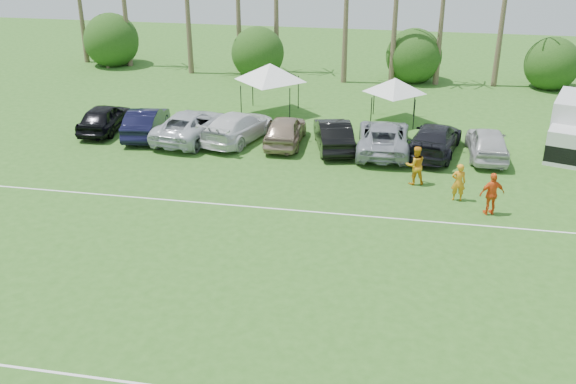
# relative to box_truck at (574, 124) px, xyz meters

# --- Properties ---
(field_lines) EXTENTS (80.00, 12.10, 0.01)m
(field_lines) POSITION_rel_box_truck_xyz_m (-14.77, -16.26, -1.55)
(field_lines) COLOR white
(field_lines) RESTS_ON ground
(bush_tree_0) EXTENTS (4.00, 4.00, 4.00)m
(bush_tree_0) POSITION_rel_box_truck_xyz_m (-33.77, 14.74, 0.24)
(bush_tree_0) COLOR brown
(bush_tree_0) RESTS_ON ground
(bush_tree_1) EXTENTS (4.00, 4.00, 4.00)m
(bush_tree_1) POSITION_rel_box_truck_xyz_m (-20.77, 14.74, 0.24)
(bush_tree_1) COLOR brown
(bush_tree_1) RESTS_ON ground
(bush_tree_2) EXTENTS (4.00, 4.00, 4.00)m
(bush_tree_2) POSITION_rel_box_truck_xyz_m (-8.77, 14.74, 0.24)
(bush_tree_2) COLOR brown
(bush_tree_2) RESTS_ON ground
(bush_tree_3) EXTENTS (4.00, 4.00, 4.00)m
(bush_tree_3) POSITION_rel_box_truck_xyz_m (1.23, 14.74, 0.24)
(bush_tree_3) COLOR brown
(bush_tree_3) RESTS_ON ground
(sideline_player_a) EXTENTS (0.68, 0.47, 1.80)m
(sideline_player_a) POSITION_rel_box_truck_xyz_m (-6.48, -7.79, -0.66)
(sideline_player_a) COLOR orange
(sideline_player_a) RESTS_ON ground
(sideline_player_b) EXTENTS (1.11, 0.97, 1.94)m
(sideline_player_b) POSITION_rel_box_truck_xyz_m (-8.44, -6.23, -0.59)
(sideline_player_b) COLOR orange
(sideline_player_b) RESTS_ON ground
(sideline_player_c) EXTENTS (1.23, 0.84, 1.94)m
(sideline_player_c) POSITION_rel_box_truck_xyz_m (-5.13, -9.01, -0.58)
(sideline_player_c) COLOR #EC571A
(sideline_player_c) RESTS_ON ground
(box_truck) EXTENTS (3.71, 6.01, 2.91)m
(box_truck) POSITION_rel_box_truck_xyz_m (0.00, 0.00, 0.00)
(box_truck) COLOR silver
(box_truck) RESTS_ON ground
(canopy_tent_left) EXTENTS (4.77, 4.77, 3.87)m
(canopy_tent_left) POSITION_rel_box_truck_xyz_m (-17.73, 3.66, 1.76)
(canopy_tent_left) COLOR black
(canopy_tent_left) RESTS_ON ground
(canopy_tent_right) EXTENTS (4.00, 4.00, 3.24)m
(canopy_tent_right) POSITION_rel_box_truck_xyz_m (-9.86, 3.54, 1.22)
(canopy_tent_right) COLOR black
(canopy_tent_right) RESTS_ON ground
(parked_car_0) EXTENTS (2.21, 4.98, 1.66)m
(parked_car_0) POSITION_rel_box_truck_xyz_m (-26.78, -1.54, -0.72)
(parked_car_0) COLOR black
(parked_car_0) RESTS_ON ground
(parked_car_1) EXTENTS (2.46, 5.25, 1.66)m
(parked_car_1) POSITION_rel_box_truck_xyz_m (-24.01, -1.89, -0.72)
(parked_car_1) COLOR black
(parked_car_1) RESTS_ON ground
(parked_car_2) EXTENTS (3.47, 6.28, 1.66)m
(parked_car_2) POSITION_rel_box_truck_xyz_m (-21.24, -1.95, -0.72)
(parked_car_2) COLOR silver
(parked_car_2) RESTS_ON ground
(parked_car_3) EXTENTS (3.80, 6.15, 1.66)m
(parked_car_3) POSITION_rel_box_truck_xyz_m (-18.48, -1.70, -0.72)
(parked_car_3) COLOR silver
(parked_car_3) RESTS_ON ground
(parked_car_4) EXTENTS (2.09, 4.93, 1.66)m
(parked_car_4) POSITION_rel_box_truck_xyz_m (-15.71, -1.80, -0.72)
(parked_car_4) COLOR gray
(parked_car_4) RESTS_ON ground
(parked_car_5) EXTENTS (2.94, 5.33, 1.66)m
(parked_car_5) POSITION_rel_box_truck_xyz_m (-12.95, -1.99, -0.72)
(parked_car_5) COLOR black
(parked_car_5) RESTS_ON ground
(parked_car_6) EXTENTS (2.96, 6.08, 1.66)m
(parked_car_6) POSITION_rel_box_truck_xyz_m (-10.18, -1.97, -0.72)
(parked_car_6) COLOR #9397A1
(parked_car_6) RESTS_ON ground
(parked_car_7) EXTENTS (3.40, 6.08, 1.66)m
(parked_car_7) POSITION_rel_box_truck_xyz_m (-7.41, -1.79, -0.72)
(parked_car_7) COLOR black
(parked_car_7) RESTS_ON ground
(parked_car_8) EXTENTS (2.07, 4.93, 1.66)m
(parked_car_8) POSITION_rel_box_truck_xyz_m (-4.65, -1.83, -0.72)
(parked_car_8) COLOR silver
(parked_car_8) RESTS_ON ground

